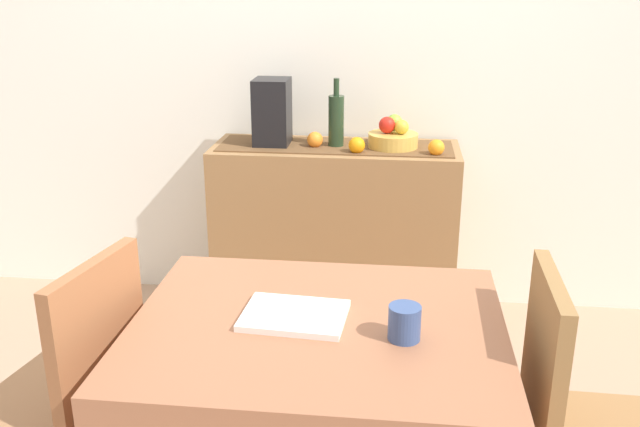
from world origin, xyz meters
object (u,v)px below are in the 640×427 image
sideboard_console (335,234)px  open_book (294,316)px  fruit_bowl (393,140)px  wine_bottle (336,120)px  coffee_cup (404,323)px  coffee_maker (272,112)px

sideboard_console → open_book: (0.02, -1.45, 0.32)m
fruit_bowl → sideboard_console: bearing=180.0°
wine_bottle → open_book: size_ratio=1.12×
open_book → coffee_cup: bearing=-10.5°
sideboard_console → open_book: 1.48m
sideboard_console → coffee_cup: size_ratio=12.30×
open_book → wine_bottle: bearing=94.9°
wine_bottle → fruit_bowl: bearing=0.0°
fruit_bowl → wine_bottle: (-0.26, 0.00, 0.09)m
sideboard_console → fruit_bowl: 0.54m
wine_bottle → coffee_cup: wine_bottle is taller
sideboard_console → wine_bottle: 0.56m
open_book → coffee_maker: bearing=106.4°
sideboard_console → coffee_maker: (-0.29, 0.00, 0.59)m
fruit_bowl → coffee_maker: 0.57m
fruit_bowl → coffee_maker: size_ratio=0.74×
fruit_bowl → open_book: bearing=-99.4°
fruit_bowl → wine_bottle: wine_bottle is taller
sideboard_console → coffee_cup: sideboard_console is taller
fruit_bowl → open_book: size_ratio=0.81×
coffee_maker → coffee_cup: 1.66m
wine_bottle → coffee_cup: size_ratio=3.39×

